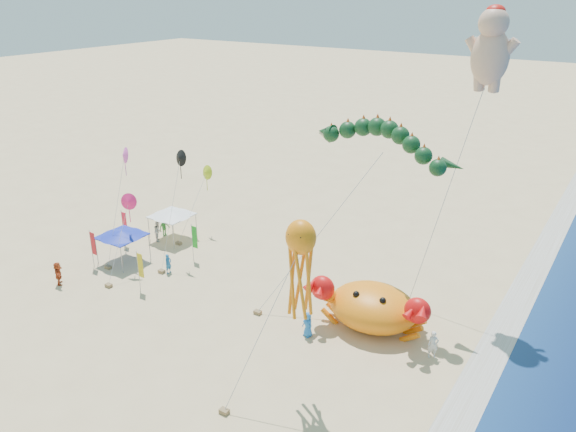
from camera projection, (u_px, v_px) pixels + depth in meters
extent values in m
plane|color=#D1B784|center=(297.00, 321.00, 37.81)|extent=(320.00, 320.00, 0.00)
plane|color=silver|center=(476.00, 384.00, 31.76)|extent=(320.00, 320.00, 0.00)
ellipsoid|color=orange|center=(373.00, 307.00, 36.78)|extent=(6.38, 5.49, 2.80)
sphere|color=red|center=(323.00, 285.00, 36.97)|extent=(1.67, 1.67, 1.67)
sphere|color=black|center=(355.00, 293.00, 35.99)|extent=(0.43, 0.43, 0.43)
sphere|color=red|center=(413.00, 313.00, 33.81)|extent=(1.67, 1.67, 1.67)
sphere|color=black|center=(380.00, 301.00, 35.10)|extent=(0.43, 0.43, 0.43)
cone|color=#0E3417|center=(320.00, 134.00, 39.53)|extent=(1.46, 1.08, 1.19)
cylinder|color=#B2B2B2|center=(319.00, 233.00, 37.91)|extent=(5.50, 7.14, 10.55)
cube|color=olive|center=(258.00, 312.00, 38.54)|extent=(0.50, 0.35, 0.25)
ellipsoid|color=#E1A989|center=(490.00, 57.00, 35.12)|extent=(2.39, 1.97, 3.51)
sphere|color=#E1A989|center=(494.00, 23.00, 34.17)|extent=(1.84, 1.84, 1.84)
ellipsoid|color=red|center=(496.00, 11.00, 34.01)|extent=(1.19, 1.19, 0.83)
cylinder|color=#B2B2B2|center=(445.00, 198.00, 37.60)|extent=(2.47, 4.06, 15.23)
cube|color=olive|center=(408.00, 304.00, 39.56)|extent=(0.50, 0.35, 0.25)
ellipsoid|color=orange|center=(301.00, 237.00, 28.10)|extent=(1.61, 1.45, 1.86)
cylinder|color=#B2B2B2|center=(262.00, 331.00, 28.93)|extent=(2.24, 4.04, 8.57)
cube|color=olive|center=(224.00, 411.00, 29.57)|extent=(0.50, 0.35, 0.25)
cylinder|color=gray|center=(97.00, 251.00, 45.24)|extent=(0.06, 0.06, 2.20)
cylinder|color=gray|center=(122.00, 260.00, 43.75)|extent=(0.06, 0.06, 2.20)
cylinder|color=gray|center=(125.00, 238.00, 47.52)|extent=(0.06, 0.06, 2.20)
cylinder|color=gray|center=(150.00, 246.00, 46.04)|extent=(0.06, 0.06, 2.20)
cube|color=#1325AA|center=(122.00, 236.00, 45.20)|extent=(3.19, 3.19, 0.08)
cone|color=#1325AA|center=(121.00, 233.00, 45.11)|extent=(3.50, 3.50, 0.45)
cylinder|color=gray|center=(149.00, 229.00, 49.28)|extent=(0.06, 0.06, 2.20)
cylinder|color=gray|center=(173.00, 237.00, 47.80)|extent=(0.06, 0.06, 2.20)
cylinder|color=gray|center=(172.00, 219.00, 51.54)|extent=(0.06, 0.06, 2.20)
cylinder|color=gray|center=(196.00, 225.00, 50.07)|extent=(0.06, 0.06, 2.20)
cube|color=white|center=(172.00, 215.00, 49.24)|extent=(3.16, 3.16, 0.08)
cone|color=white|center=(172.00, 213.00, 49.15)|extent=(3.48, 3.48, 0.45)
cylinder|color=gray|center=(138.00, 271.00, 41.05)|extent=(0.05, 0.05, 3.20)
cube|color=gold|center=(140.00, 266.00, 40.72)|extent=(0.50, 0.04, 1.90)
cylinder|color=gray|center=(92.00, 249.00, 44.51)|extent=(0.05, 0.05, 3.20)
cube|color=red|center=(93.00, 244.00, 44.18)|extent=(0.50, 0.04, 1.90)
cylinder|color=gray|center=(123.00, 227.00, 48.40)|extent=(0.05, 0.05, 3.20)
cube|color=#FF1C36|center=(125.00, 223.00, 48.07)|extent=(0.50, 0.04, 1.90)
cylinder|color=gray|center=(192.00, 242.00, 45.64)|extent=(0.05, 0.05, 3.20)
cube|color=#199921|center=(195.00, 237.00, 45.31)|extent=(0.50, 0.04, 1.90)
imported|color=#2B8230|center=(164.00, 226.00, 50.42)|extent=(0.78, 1.21, 1.76)
imported|color=#B1401C|center=(58.00, 273.00, 42.13)|extent=(1.67, 1.42, 1.81)
imported|color=silver|center=(433.00, 345.00, 33.78)|extent=(0.78, 0.71, 1.78)
imported|color=#1A5E9B|center=(168.00, 264.00, 43.84)|extent=(0.41, 0.60, 1.58)
imported|color=silver|center=(158.00, 231.00, 49.45)|extent=(1.11, 1.10, 1.81)
imported|color=blue|center=(308.00, 324.00, 35.85)|extent=(0.98, 0.81, 1.73)
cone|color=black|center=(180.00, 158.00, 43.76)|extent=(1.30, 0.51, 1.32)
cylinder|color=#B2B2B2|center=(173.00, 215.00, 44.07)|extent=(0.55, 3.04, 8.23)
cube|color=olive|center=(166.00, 270.00, 44.35)|extent=(0.50, 0.35, 0.25)
cone|color=#EE4FC6|center=(124.00, 155.00, 44.29)|extent=(1.30, 0.51, 1.32)
cylinder|color=#B2B2B2|center=(118.00, 211.00, 44.61)|extent=(0.55, 3.04, 8.29)
cube|color=olive|center=(111.00, 266.00, 44.91)|extent=(0.50, 0.35, 0.25)
cone|color=#F61B6B|center=(128.00, 202.00, 43.03)|extent=(1.30, 0.51, 1.32)
cylinder|color=#B2B2B2|center=(119.00, 242.00, 42.79)|extent=(0.55, 3.04, 5.33)
cube|color=olive|center=(110.00, 282.00, 42.52)|extent=(0.50, 0.35, 0.25)
cone|color=#A7C515|center=(206.00, 172.00, 49.88)|extent=(1.30, 0.51, 1.32)
cylinder|color=#B2B2B2|center=(199.00, 207.00, 49.63)|extent=(0.55, 3.04, 5.31)
cube|color=olive|center=(192.00, 241.00, 49.35)|extent=(0.50, 0.35, 0.25)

